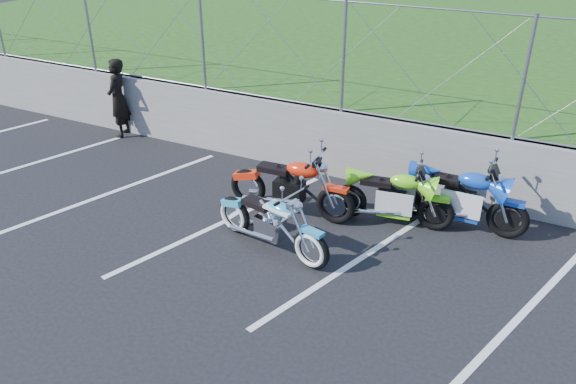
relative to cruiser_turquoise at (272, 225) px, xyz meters
The scene contains 10 objects.
ground 1.34m from the cruiser_turquoise, 150.70° to the right, with size 90.00×90.00×0.00m, color black.
retaining_wall 3.09m from the cruiser_turquoise, 110.91° to the left, with size 30.00×0.22×1.30m, color slate.
grass_field 12.93m from the cruiser_turquoise, 94.89° to the left, with size 30.00×20.00×1.30m, color #1F4713.
chain_link_fence 3.61m from the cruiser_turquoise, 110.91° to the left, with size 28.00×0.03×2.00m.
parking_lines 0.58m from the cruiser_turquoise, 75.49° to the left, with size 18.29×4.31×0.01m.
cruiser_turquoise is the anchor object (origin of this frame).
naked_orange 1.15m from the cruiser_turquoise, 101.56° to the left, with size 2.28×0.77×1.13m.
sportbike_green 2.11m from the cruiser_turquoise, 48.78° to the left, with size 2.00×0.71×1.04m.
sportbike_blue 3.10m from the cruiser_turquoise, 39.80° to the left, with size 2.21×0.79×1.14m.
person_standing 5.88m from the cruiser_turquoise, 153.88° to the left, with size 0.64×0.42×1.75m, color black.
Camera 1 is at (4.59, -5.72, 4.79)m, focal length 35.00 mm.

